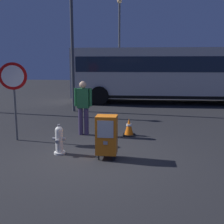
# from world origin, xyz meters

# --- Properties ---
(ground_plane) EXTENTS (60.00, 60.00, 0.00)m
(ground_plane) POSITION_xyz_m (0.00, 0.00, 0.00)
(ground_plane) COLOR #262628
(fire_hydrant) EXTENTS (0.33, 0.32, 0.75)m
(fire_hydrant) POSITION_xyz_m (-0.89, 0.22, 0.35)
(fire_hydrant) COLOR silver
(fire_hydrant) RESTS_ON ground_plane
(newspaper_box_primary) EXTENTS (0.48, 0.42, 1.02)m
(newspaper_box_primary) POSITION_xyz_m (0.31, 0.03, 0.57)
(newspaper_box_primary) COLOR black
(newspaper_box_primary) RESTS_ON ground_plane
(stop_sign) EXTENTS (0.71, 0.31, 2.23)m
(stop_sign) POSITION_xyz_m (-2.49, 1.26, 1.60)
(stop_sign) COLOR #4C4F54
(stop_sign) RESTS_ON ground_plane
(pedestrian) EXTENTS (0.55, 0.22, 1.67)m
(pedestrian) POSITION_xyz_m (-0.70, 2.11, 0.95)
(pedestrian) COLOR #382D51
(pedestrian) RESTS_ON ground_plane
(traffic_cone) EXTENTS (0.36, 0.36, 0.53)m
(traffic_cone) POSITION_xyz_m (0.71, 2.20, 0.26)
(traffic_cone) COLOR black
(traffic_cone) RESTS_ON ground_plane
(bus_near) EXTENTS (10.55, 2.96, 3.00)m
(bus_near) POSITION_xyz_m (2.47, 9.57, 1.71)
(bus_near) COLOR beige
(bus_near) RESTS_ON ground_plane
(bus_far) EXTENTS (10.54, 2.93, 3.00)m
(bus_far) POSITION_xyz_m (4.08, 13.78, 1.71)
(bus_far) COLOR beige
(bus_far) RESTS_ON ground_plane
(street_light_far_left) EXTENTS (0.32, 0.32, 6.49)m
(street_light_far_left) POSITION_xyz_m (-0.58, 13.30, 3.79)
(street_light_far_left) COLOR #4C4F54
(street_light_far_left) RESTS_ON ground_plane
(street_light_far_right) EXTENTS (0.32, 0.32, 7.81)m
(street_light_far_right) POSITION_xyz_m (-2.08, 6.28, 4.48)
(street_light_far_right) COLOR #4C4F54
(street_light_far_right) RESTS_ON ground_plane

